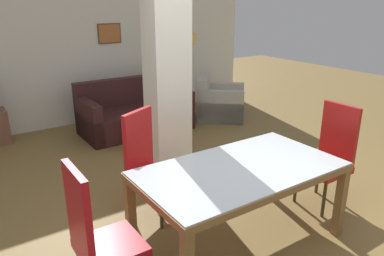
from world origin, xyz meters
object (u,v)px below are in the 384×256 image
object	(u,v)px
sofa	(135,114)
floor_lamp	(186,46)
armchair	(219,104)
bottle	(154,115)
dining_chair_head_left	(97,234)
dining_chair_head_right	(330,153)
coffee_table	(157,135)
dining_chair_far_left	(148,162)
dining_table	(240,181)

from	to	relation	value
sofa	floor_lamp	bearing A→B (deg)	-167.81
armchair	bottle	world-z (taller)	armchair
bottle	dining_chair_head_left	bearing A→B (deg)	-125.85
dining_chair_head_right	floor_lamp	xyz separation A→B (m)	(0.55, 3.73, 0.76)
dining_chair_head_right	coffee_table	world-z (taller)	dining_chair_head_right
dining_chair_head_left	dining_chair_far_left	distance (m)	1.28
dining_table	dining_chair_head_left	world-z (taller)	dining_chair_head_left
bottle	armchair	bearing A→B (deg)	19.94
dining_chair_head_left	armchair	size ratio (longest dim) A/B	0.96
dining_chair_head_right	floor_lamp	bearing A→B (deg)	-8.40
dining_chair_head_left	floor_lamp	bearing A→B (deg)	139.27
dining_chair_far_left	sofa	distance (m)	2.77
dining_chair_far_left	bottle	world-z (taller)	dining_chair_far_left
dining_table	dining_chair_head_right	bearing A→B (deg)	0.00
dining_chair_head_right	dining_chair_far_left	size ratio (longest dim) A/B	1.00
dining_chair_far_left	dining_chair_head_left	bearing A→B (deg)	19.09
dining_chair_far_left	coffee_table	size ratio (longest dim) A/B	1.87
dining_chair_head_left	dining_table	bearing A→B (deg)	90.00
dining_chair_head_right	sofa	bearing A→B (deg)	11.63
dining_table	dining_chair_head_left	distance (m)	1.35
dining_table	bottle	bearing A→B (deg)	79.14
dining_chair_far_left	armchair	bearing A→B (deg)	-166.78
dining_table	dining_chair_head_right	size ratio (longest dim) A/B	1.64
dining_chair_far_left	coffee_table	xyz separation A→B (m)	(0.97, 1.59, -0.38)
sofa	floor_lamp	world-z (taller)	floor_lamp
sofa	armchair	world-z (taller)	sofa
dining_table	dining_chair_far_left	size ratio (longest dim) A/B	1.64
dining_chair_far_left	floor_lamp	size ratio (longest dim) A/B	0.71
sofa	armchair	bearing A→B (deg)	170.97
bottle	floor_lamp	distance (m)	1.99
dining_chair_far_left	armchair	size ratio (longest dim) A/B	0.96
floor_lamp	dining_chair_head_left	bearing A→B (deg)	-130.73
sofa	floor_lamp	size ratio (longest dim) A/B	1.15
dining_table	coffee_table	distance (m)	2.59
dining_chair_head_right	coffee_table	xyz separation A→B (m)	(-0.79, 2.50, -0.38)
dining_table	coffee_table	world-z (taller)	dining_table
sofa	bottle	size ratio (longest dim) A/B	6.85
armchair	floor_lamp	bearing A→B (deg)	-102.08
dining_chair_head_right	sofa	xyz separation A→B (m)	(-0.71, 3.46, -0.30)
coffee_table	bottle	size ratio (longest dim) A/B	2.26
dining_chair_head_right	dining_chair_head_left	size ratio (longest dim) A/B	1.00
dining_chair_far_left	dining_chair_head_right	bearing A→B (deg)	125.90
dining_table	coffee_table	bearing A→B (deg)	78.42
coffee_table	sofa	bearing A→B (deg)	85.04
floor_lamp	dining_chair_far_left	bearing A→B (deg)	-129.51
dining_chair_head_left	sofa	distance (m)	3.98
floor_lamp	dining_chair_head_right	bearing A→B (deg)	-98.40
dining_chair_far_left	armchair	xyz separation A→B (m)	(2.72, 2.27, -0.31)
armchair	floor_lamp	distance (m)	1.26
sofa	dining_chair_far_left	bearing A→B (deg)	67.40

